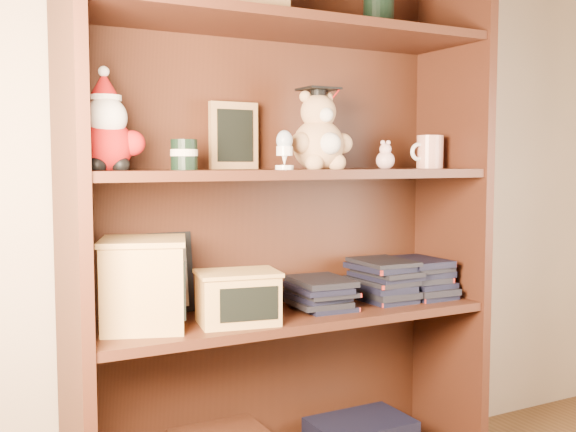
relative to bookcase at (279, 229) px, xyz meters
name	(u,v)px	position (x,y,z in m)	size (l,w,h in m)	color
bookcase	(279,229)	(0.00, 0.00, 0.00)	(1.20, 0.35, 1.60)	#401E12
shelf_lower	(288,316)	(0.00, -0.05, -0.24)	(1.14, 0.33, 0.02)	#401E12
shelf_upper	(288,174)	(0.00, -0.05, 0.16)	(1.14, 0.33, 0.02)	#401E12
santa_plush	(106,131)	(-0.50, -0.06, 0.27)	(0.18, 0.13, 0.26)	#A50F0F
teachers_tin	(184,154)	(-0.30, -0.05, 0.21)	(0.07, 0.07, 0.08)	black
chalkboard_plaque	(234,137)	(-0.11, 0.06, 0.26)	(0.15, 0.08, 0.19)	#9E7547
egg_cup	(284,148)	(-0.05, -0.13, 0.23)	(0.05, 0.05, 0.10)	white
grad_teddy_bear	(319,137)	(0.10, -0.06, 0.26)	(0.19, 0.17, 0.24)	tan
pink_figurine	(385,158)	(0.33, -0.05, 0.20)	(0.06, 0.06, 0.09)	beige
teacher_mug	(429,152)	(0.50, -0.05, 0.22)	(0.12, 0.08, 0.10)	silver
certificate_frame	(161,274)	(-0.32, 0.09, -0.12)	(0.18, 0.05, 0.22)	black
treats_box	(144,283)	(-0.41, -0.05, -0.11)	(0.27, 0.27, 0.23)	tan
pencils_box	(238,297)	(-0.18, -0.12, -0.16)	(0.23, 0.18, 0.14)	tan
book_stack_left	(318,291)	(0.10, -0.05, -0.18)	(0.14, 0.20, 0.10)	black
book_stack_mid	(383,279)	(0.33, -0.05, -0.16)	(0.14, 0.20, 0.13)	black
book_stack_right	(420,278)	(0.47, -0.05, -0.17)	(0.14, 0.20, 0.11)	black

